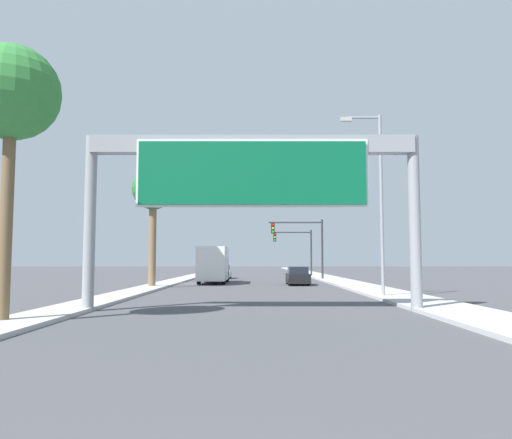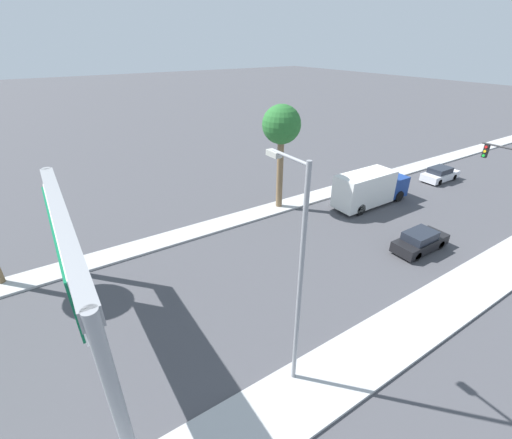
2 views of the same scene
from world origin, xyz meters
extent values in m
cube|color=#B3B3B3|center=(7.75, 60.00, 0.07)|extent=(3.00, 120.00, 0.15)
cube|color=#B3B3B3|center=(-7.25, 60.00, 0.07)|extent=(2.00, 120.00, 0.15)
cylinder|color=gray|center=(-6.45, 18.00, 3.48)|extent=(0.46, 0.46, 6.97)
cylinder|color=gray|center=(6.45, 18.00, 3.48)|extent=(0.46, 0.46, 6.97)
cube|color=gray|center=(0.00, 18.00, 6.62)|extent=(12.90, 0.60, 0.70)
cube|color=white|center=(0.00, 17.70, 5.41)|extent=(9.12, 0.08, 2.70)
cube|color=#0A5B38|center=(0.00, 17.65, 5.41)|extent=(8.92, 0.16, 2.50)
cube|color=black|center=(3.50, 38.58, 0.54)|extent=(1.70, 4.28, 0.73)
cube|color=#1E232D|center=(3.50, 38.37, 1.19)|extent=(1.50, 2.23, 0.56)
cylinder|color=black|center=(2.76, 39.91, 0.32)|extent=(0.22, 0.64, 0.64)
cylinder|color=black|center=(4.24, 39.91, 0.32)|extent=(0.22, 0.64, 0.64)
cylinder|color=black|center=(2.76, 37.25, 0.32)|extent=(0.22, 0.64, 0.64)
cylinder|color=black|center=(4.24, 37.25, 0.32)|extent=(0.22, 0.64, 0.64)
cube|color=silver|center=(-3.50, 52.33, 0.53)|extent=(1.80, 4.30, 0.72)
cube|color=#1E232D|center=(-3.50, 52.11, 1.16)|extent=(1.59, 2.23, 0.55)
cylinder|color=black|center=(-4.29, 53.66, 0.32)|extent=(0.22, 0.64, 0.64)
cylinder|color=black|center=(-2.71, 53.66, 0.32)|extent=(0.22, 0.64, 0.64)
cylinder|color=black|center=(-4.29, 50.99, 0.32)|extent=(0.22, 0.64, 0.64)
cylinder|color=black|center=(-2.71, 50.99, 0.32)|extent=(0.22, 0.64, 0.64)
cube|color=navy|center=(-3.50, 44.38, 1.20)|extent=(2.13, 2.12, 1.80)
cube|color=silver|center=(-3.50, 40.59, 1.69)|extent=(2.32, 5.46, 2.78)
cylinder|color=black|center=(-4.52, 44.28, 0.50)|extent=(0.28, 1.00, 1.00)
cylinder|color=black|center=(-2.48, 44.28, 0.50)|extent=(0.28, 1.00, 1.00)
cylinder|color=black|center=(-4.52, 39.23, 0.50)|extent=(0.28, 1.00, 1.00)
cylinder|color=black|center=(-2.48, 39.23, 0.50)|extent=(0.28, 1.00, 1.00)
cylinder|color=#2D2D30|center=(6.75, 48.00, 3.02)|extent=(0.20, 0.20, 6.03)
cylinder|color=#2D2D30|center=(4.08, 48.00, 5.73)|extent=(5.34, 0.14, 0.14)
cube|color=black|center=(1.83, 48.00, 5.16)|extent=(0.35, 0.28, 1.05)
cylinder|color=red|center=(1.83, 47.84, 5.51)|extent=(0.22, 0.04, 0.22)
cylinder|color=yellow|center=(1.83, 47.84, 5.16)|extent=(0.22, 0.04, 0.22)
cylinder|color=green|center=(1.83, 47.84, 4.81)|extent=(0.22, 0.04, 0.22)
cylinder|color=#2D2D30|center=(6.75, 58.00, 2.80)|extent=(0.20, 0.20, 5.59)
cylinder|color=#2D2D30|center=(4.39, 58.00, 5.29)|extent=(4.73, 0.14, 0.14)
cube|color=black|center=(2.40, 58.00, 4.72)|extent=(0.35, 0.28, 1.05)
cylinder|color=red|center=(2.40, 57.84, 5.07)|extent=(0.22, 0.04, 0.22)
cylinder|color=yellow|center=(2.40, 57.84, 4.72)|extent=(0.22, 0.04, 0.22)
cylinder|color=green|center=(2.40, 57.84, 4.37)|extent=(0.22, 0.04, 0.22)
cylinder|color=brown|center=(-7.78, 14.06, 3.72)|extent=(0.39, 0.39, 7.44)
sphere|color=#337F38|center=(-7.78, 14.06, 7.44)|extent=(3.09, 3.09, 3.09)
cylinder|color=brown|center=(-7.36, 34.37, 3.60)|extent=(0.54, 0.54, 7.19)
sphere|color=#286B2D|center=(-7.36, 34.37, 7.19)|extent=(3.08, 3.08, 3.08)
cylinder|color=gray|center=(6.85, 24.74, 4.92)|extent=(0.18, 0.18, 9.84)
cylinder|color=gray|center=(5.93, 24.74, 9.69)|extent=(1.83, 0.12, 0.12)
cube|color=#B2B2A8|center=(5.02, 24.74, 9.59)|extent=(0.60, 0.28, 0.20)
camera|label=1|loc=(0.15, -1.70, 2.01)|focal=35.00mm
camera|label=2|loc=(14.33, 17.98, 13.07)|focal=24.00mm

